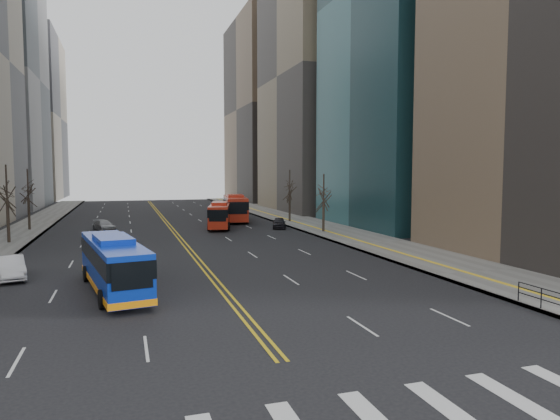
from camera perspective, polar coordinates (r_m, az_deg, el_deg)
name	(u,v)px	position (r m, az deg, el deg)	size (l,w,h in m)	color
sidewalk_right	(319,227)	(61.67, 4.50, -1.92)	(7.00, 130.00, 0.15)	slate
sidewalk_left	(12,238)	(58.33, -28.29, -2.82)	(5.00, 130.00, 0.15)	slate
centerline	(168,224)	(67.43, -12.73, -1.53)	(0.55, 100.00, 0.01)	gold
office_towers	(158,60)	(82.31, -13.75, 16.28)	(83.00, 134.00, 58.00)	gray
street_trees	(103,195)	(46.48, -19.60, 1.66)	(35.20, 47.20, 7.60)	black
blue_bus	(114,263)	(30.42, -18.48, -5.71)	(4.23, 11.29, 3.24)	#0B2FB3
red_bus_near	(220,213)	(61.20, -6.89, -0.39)	(4.55, 10.20, 3.18)	#B52713
red_bus_far	(235,206)	(69.61, -5.15, 0.44)	(4.29, 11.90, 3.68)	#B52713
car_white	(10,268)	(36.72, -28.44, -5.81)	(1.57, 4.51, 1.49)	silver
car_dark_mid	(279,223)	(60.47, -0.10, -1.48)	(1.55, 3.86, 1.32)	black
car_silver	(104,226)	(61.59, -19.46, -1.68)	(1.68, 4.13, 1.20)	gray
car_dark_far	(229,206)	(89.96, -5.89, 0.41)	(1.87, 4.06, 1.13)	black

